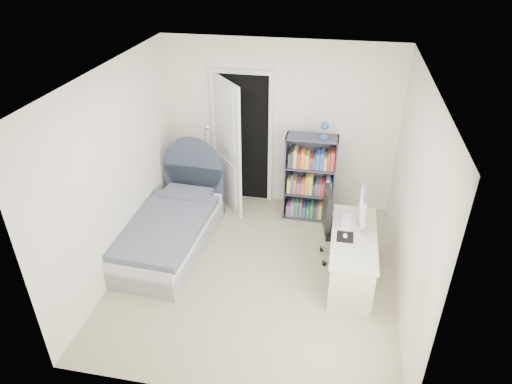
% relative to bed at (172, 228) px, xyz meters
% --- Properties ---
extents(room_shell, '(3.50, 3.70, 2.60)m').
position_rel_bed_xyz_m(room_shell, '(1.22, -0.35, 0.98)').
color(room_shell, gray).
rests_on(room_shell, ground).
extents(door, '(0.92, 0.66, 2.06)m').
position_rel_bed_xyz_m(door, '(0.57, 1.22, 0.76)').
color(door, black).
rests_on(door, ground).
extents(bed, '(1.02, 2.01, 1.21)m').
position_rel_bed_xyz_m(bed, '(0.00, 0.00, 0.00)').
color(bed, gray).
rests_on(bed, ground).
extents(nightstand, '(0.39, 0.39, 0.57)m').
position_rel_bed_xyz_m(nightstand, '(-0.16, 1.12, 0.10)').
color(nightstand, tan).
rests_on(nightstand, ground).
extents(floor_lamp, '(0.19, 0.19, 1.34)m').
position_rel_bed_xyz_m(floor_lamp, '(0.20, 1.11, 0.27)').
color(floor_lamp, silver).
rests_on(floor_lamp, ground).
extents(bookcase, '(0.72, 0.31, 1.53)m').
position_rel_bed_xyz_m(bookcase, '(1.75, 1.05, 0.33)').
color(bookcase, '#393D4F').
rests_on(bookcase, ground).
extents(desk, '(0.53, 1.32, 1.08)m').
position_rel_bed_xyz_m(desk, '(2.38, -0.24, 0.08)').
color(desk, beige).
rests_on(desk, ground).
extents(office_chair, '(0.55, 0.56, 1.02)m').
position_rel_bed_xyz_m(office_chair, '(2.15, 0.11, 0.29)').
color(office_chair, silver).
rests_on(office_chair, ground).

